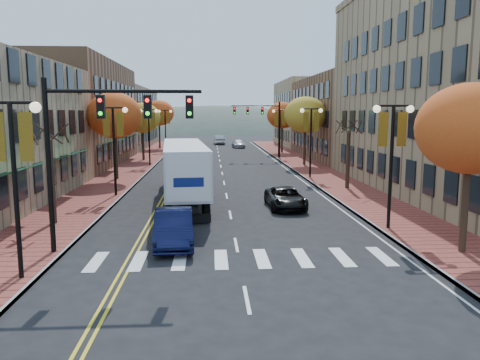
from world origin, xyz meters
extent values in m
plane|color=black|center=(0.00, 0.00, 0.00)|extent=(200.00, 200.00, 0.00)
cube|color=brown|center=(-9.00, 32.50, 0.07)|extent=(4.00, 85.00, 0.15)
cube|color=brown|center=(9.00, 32.50, 0.07)|extent=(4.00, 85.00, 0.15)
cube|color=brown|center=(-17.00, 36.00, 5.50)|extent=(12.00, 24.00, 11.00)
cube|color=#9E8966|center=(-17.00, 61.00, 4.75)|extent=(12.00, 26.00, 9.50)
cube|color=brown|center=(18.50, 42.00, 5.00)|extent=(15.00, 24.00, 10.00)
cube|color=#9E8966|center=(18.50, 64.00, 5.50)|extent=(15.00, 20.00, 11.00)
cylinder|color=#382619|center=(-9.00, 8.00, 2.25)|extent=(0.28, 0.28, 4.20)
cylinder|color=#382619|center=(-9.00, 24.00, 2.60)|extent=(0.28, 0.28, 4.90)
ellipsoid|color=#F05B1C|center=(-9.00, 24.00, 5.46)|extent=(4.48, 4.48, 3.81)
cylinder|color=#382619|center=(-9.00, 40.00, 2.42)|extent=(0.28, 0.28, 4.55)
ellipsoid|color=gold|center=(-9.00, 40.00, 5.07)|extent=(4.16, 4.16, 3.54)
cylinder|color=#382619|center=(-9.00, 58.00, 2.67)|extent=(0.28, 0.28, 5.04)
ellipsoid|color=#F05B1C|center=(-9.00, 58.00, 5.62)|extent=(4.61, 4.61, 3.92)
cylinder|color=#382619|center=(9.00, 2.00, 2.42)|extent=(0.28, 0.28, 4.55)
ellipsoid|color=#F05B1C|center=(9.00, 2.00, 5.07)|extent=(4.16, 4.16, 3.54)
cylinder|color=#382619|center=(9.00, 18.00, 2.25)|extent=(0.28, 0.28, 4.20)
cylinder|color=#382619|center=(9.00, 34.00, 2.60)|extent=(0.28, 0.28, 4.90)
ellipsoid|color=gold|center=(9.00, 34.00, 5.46)|extent=(4.48, 4.48, 3.81)
cylinder|color=#382619|center=(9.00, 50.00, 2.53)|extent=(0.28, 0.28, 4.76)
ellipsoid|color=#F05B1C|center=(9.00, 50.00, 5.30)|extent=(4.35, 4.35, 3.70)
cylinder|color=black|center=(-7.50, 0.00, 3.00)|extent=(0.16, 0.16, 6.00)
cylinder|color=black|center=(-7.50, 0.00, 6.00)|extent=(1.60, 0.10, 0.10)
sphere|color=#FFF2CC|center=(-6.70, 0.00, 5.85)|extent=(0.36, 0.36, 0.36)
cube|color=gold|center=(-7.05, 0.00, 4.90)|extent=(0.45, 0.03, 1.60)
cylinder|color=black|center=(-7.50, 16.00, 3.00)|extent=(0.16, 0.16, 6.00)
cylinder|color=black|center=(-7.50, 16.00, 6.00)|extent=(1.60, 0.10, 0.10)
sphere|color=#FFF2CC|center=(-8.30, 16.00, 5.85)|extent=(0.36, 0.36, 0.36)
sphere|color=#FFF2CC|center=(-6.70, 16.00, 5.85)|extent=(0.36, 0.36, 0.36)
cube|color=gold|center=(-7.95, 16.00, 4.90)|extent=(0.45, 0.03, 1.60)
cube|color=gold|center=(-7.05, 16.00, 4.90)|extent=(0.45, 0.03, 1.60)
cylinder|color=black|center=(-7.50, 34.00, 3.00)|extent=(0.16, 0.16, 6.00)
cylinder|color=black|center=(-7.50, 34.00, 6.00)|extent=(1.60, 0.10, 0.10)
sphere|color=#FFF2CC|center=(-8.30, 34.00, 5.85)|extent=(0.36, 0.36, 0.36)
sphere|color=#FFF2CC|center=(-6.70, 34.00, 5.85)|extent=(0.36, 0.36, 0.36)
cube|color=gold|center=(-7.95, 34.00, 4.90)|extent=(0.45, 0.03, 1.60)
cube|color=gold|center=(-7.05, 34.00, 4.90)|extent=(0.45, 0.03, 1.60)
cylinder|color=black|center=(-7.50, 52.00, 3.00)|extent=(0.16, 0.16, 6.00)
cylinder|color=black|center=(-7.50, 52.00, 6.00)|extent=(1.60, 0.10, 0.10)
sphere|color=#FFF2CC|center=(-8.30, 52.00, 5.85)|extent=(0.36, 0.36, 0.36)
sphere|color=#FFF2CC|center=(-6.70, 52.00, 5.85)|extent=(0.36, 0.36, 0.36)
cube|color=gold|center=(-7.95, 52.00, 4.90)|extent=(0.45, 0.03, 1.60)
cube|color=gold|center=(-7.05, 52.00, 4.90)|extent=(0.45, 0.03, 1.60)
cylinder|color=black|center=(7.50, 6.00, 3.00)|extent=(0.16, 0.16, 6.00)
cylinder|color=black|center=(7.50, 6.00, 6.00)|extent=(1.60, 0.10, 0.10)
sphere|color=#FFF2CC|center=(6.70, 6.00, 5.85)|extent=(0.36, 0.36, 0.36)
sphere|color=#FFF2CC|center=(8.30, 6.00, 5.85)|extent=(0.36, 0.36, 0.36)
cube|color=gold|center=(7.05, 6.00, 4.90)|extent=(0.45, 0.03, 1.60)
cube|color=gold|center=(7.95, 6.00, 4.90)|extent=(0.45, 0.03, 1.60)
cylinder|color=black|center=(7.50, 24.00, 3.00)|extent=(0.16, 0.16, 6.00)
cylinder|color=black|center=(7.50, 24.00, 6.00)|extent=(1.60, 0.10, 0.10)
sphere|color=#FFF2CC|center=(6.70, 24.00, 5.85)|extent=(0.36, 0.36, 0.36)
sphere|color=#FFF2CC|center=(8.30, 24.00, 5.85)|extent=(0.36, 0.36, 0.36)
cube|color=gold|center=(7.05, 24.00, 4.90)|extent=(0.45, 0.03, 1.60)
cube|color=gold|center=(7.95, 24.00, 4.90)|extent=(0.45, 0.03, 1.60)
cylinder|color=black|center=(7.50, 42.00, 3.00)|extent=(0.16, 0.16, 6.00)
cylinder|color=black|center=(7.50, 42.00, 6.00)|extent=(1.60, 0.10, 0.10)
sphere|color=#FFF2CC|center=(6.70, 42.00, 5.85)|extent=(0.36, 0.36, 0.36)
sphere|color=#FFF2CC|center=(8.30, 42.00, 5.85)|extent=(0.36, 0.36, 0.36)
cube|color=gold|center=(7.05, 42.00, 4.90)|extent=(0.45, 0.03, 1.60)
cube|color=gold|center=(7.95, 42.00, 4.90)|extent=(0.45, 0.03, 1.60)
cylinder|color=black|center=(-7.40, 3.00, 3.50)|extent=(0.20, 0.20, 7.00)
cylinder|color=black|center=(-4.40, 3.00, 6.50)|extent=(6.00, 0.14, 0.14)
cube|color=black|center=(-5.30, 3.00, 5.90)|extent=(0.30, 0.25, 0.90)
sphere|color=#FF0C0C|center=(-5.30, 2.86, 6.15)|extent=(0.16, 0.16, 0.16)
cube|color=black|center=(-3.50, 3.00, 5.90)|extent=(0.30, 0.25, 0.90)
sphere|color=#FF0C0C|center=(-3.50, 2.86, 6.15)|extent=(0.16, 0.16, 0.16)
cube|color=black|center=(-1.88, 3.00, 5.90)|extent=(0.30, 0.25, 0.90)
sphere|color=#FF0C0C|center=(-1.88, 2.86, 6.15)|extent=(0.16, 0.16, 0.16)
cylinder|color=black|center=(7.40, 42.00, 3.50)|extent=(0.20, 0.20, 7.00)
cylinder|color=black|center=(4.40, 42.00, 6.50)|extent=(6.00, 0.14, 0.14)
cube|color=black|center=(5.30, 42.00, 5.90)|extent=(0.30, 0.25, 0.90)
sphere|color=#FF0C0C|center=(5.30, 41.86, 6.15)|extent=(0.16, 0.16, 0.16)
cube|color=black|center=(3.50, 42.00, 5.90)|extent=(0.30, 0.25, 0.90)
sphere|color=#FF0C0C|center=(3.50, 41.86, 6.15)|extent=(0.16, 0.16, 0.16)
cube|color=black|center=(1.88, 42.00, 5.90)|extent=(0.30, 0.25, 0.90)
sphere|color=#FF0C0C|center=(1.88, 41.86, 6.15)|extent=(0.16, 0.16, 0.16)
cube|color=black|center=(-2.72, 13.55, 0.80)|extent=(2.02, 12.25, 0.33)
cube|color=silver|center=(-2.72, 13.55, 2.44)|extent=(3.52, 12.38, 2.63)
cube|color=black|center=(-3.39, 21.04, 1.55)|extent=(2.59, 3.02, 2.35)
cylinder|color=black|center=(-3.27, 8.59, 0.47)|extent=(0.41, 0.97, 0.94)
cylinder|color=black|center=(-1.30, 8.77, 0.47)|extent=(0.41, 0.97, 0.94)
cylinder|color=black|center=(-3.37, 9.72, 0.47)|extent=(0.41, 0.97, 0.94)
cylinder|color=black|center=(-1.40, 9.89, 0.47)|extent=(0.41, 0.97, 0.94)
cylinder|color=black|center=(-4.27, 19.83, 0.47)|extent=(0.41, 0.97, 0.94)
cylinder|color=black|center=(-2.31, 20.00, 0.47)|extent=(0.41, 0.97, 0.94)
cylinder|color=black|center=(-4.46, 21.88, 0.47)|extent=(0.41, 0.97, 0.94)
cylinder|color=black|center=(-2.49, 22.06, 0.47)|extent=(0.41, 0.97, 0.94)
imported|color=black|center=(-2.70, 4.21, 0.76)|extent=(1.96, 4.73, 1.52)
imported|color=black|center=(3.38, 11.65, 0.62)|extent=(2.18, 4.54, 1.25)
imported|color=silver|center=(-3.45, 54.79, 0.83)|extent=(2.56, 5.06, 1.65)
imported|color=#A09FA6|center=(3.42, 60.10, 0.63)|extent=(2.20, 4.52, 1.27)
imported|color=#B7B8BF|center=(0.50, 68.86, 0.81)|extent=(2.05, 5.00, 1.61)
camera|label=1|loc=(-1.06, -15.61, 5.69)|focal=35.00mm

